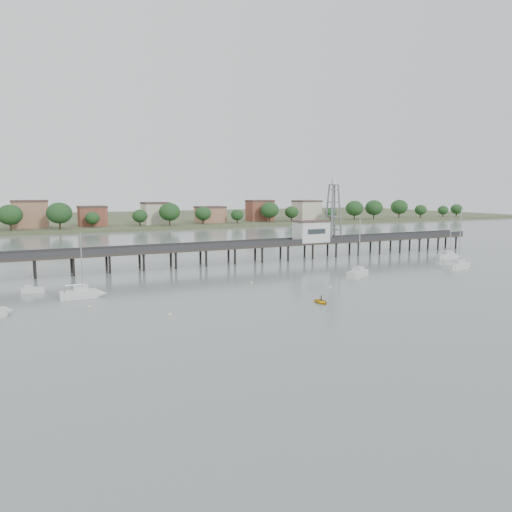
{
  "coord_description": "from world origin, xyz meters",
  "views": [
    {
      "loc": [
        -41.58,
        -45.0,
        16.81
      ],
      "look_at": [
        0.94,
        42.0,
        4.0
      ],
      "focal_mm": 35.0,
      "sensor_mm": 36.0,
      "label": 1
    }
  ],
  "objects_px": {
    "sailboat_b": "(87,294)",
    "white_tender": "(33,290)",
    "lattice_tower": "(333,213)",
    "yellow_dinghy": "(321,303)",
    "sailboat_c": "(360,273)",
    "sailboat_e": "(451,256)",
    "sailboat_d": "(461,265)",
    "pier": "(218,248)"
  },
  "relations": [
    {
      "from": "sailboat_b",
      "to": "yellow_dinghy",
      "type": "distance_m",
      "value": 36.63
    },
    {
      "from": "sailboat_e",
      "to": "white_tender",
      "type": "xyz_separation_m",
      "value": [
        -94.18,
        0.76,
        -0.22
      ]
    },
    {
      "from": "sailboat_e",
      "to": "sailboat_d",
      "type": "height_order",
      "value": "sailboat_d"
    },
    {
      "from": "sailboat_e",
      "to": "white_tender",
      "type": "distance_m",
      "value": 94.18
    },
    {
      "from": "pier",
      "to": "sailboat_e",
      "type": "bearing_deg",
      "value": -17.2
    },
    {
      "from": "lattice_tower",
      "to": "sailboat_e",
      "type": "distance_m",
      "value": 30.79
    },
    {
      "from": "sailboat_d",
      "to": "white_tender",
      "type": "height_order",
      "value": "sailboat_d"
    },
    {
      "from": "sailboat_c",
      "to": "sailboat_e",
      "type": "bearing_deg",
      "value": -12.51
    },
    {
      "from": "sailboat_b",
      "to": "white_tender",
      "type": "xyz_separation_m",
      "value": [
        -7.47,
        7.93,
        -0.22
      ]
    },
    {
      "from": "white_tender",
      "to": "yellow_dinghy",
      "type": "bearing_deg",
      "value": -19.42
    },
    {
      "from": "pier",
      "to": "sailboat_d",
      "type": "bearing_deg",
      "value": -32.41
    },
    {
      "from": "lattice_tower",
      "to": "sailboat_e",
      "type": "relative_size",
      "value": 1.44
    },
    {
      "from": "lattice_tower",
      "to": "white_tender",
      "type": "relative_size",
      "value": 3.96
    },
    {
      "from": "pier",
      "to": "lattice_tower",
      "type": "relative_size",
      "value": 9.68
    },
    {
      "from": "sailboat_e",
      "to": "yellow_dinghy",
      "type": "bearing_deg",
      "value": -145.71
    },
    {
      "from": "pier",
      "to": "yellow_dinghy",
      "type": "distance_m",
      "value": 43.68
    },
    {
      "from": "sailboat_e",
      "to": "white_tender",
      "type": "bearing_deg",
      "value": -171.66
    },
    {
      "from": "lattice_tower",
      "to": "sailboat_c",
      "type": "bearing_deg",
      "value": -114.22
    },
    {
      "from": "sailboat_d",
      "to": "white_tender",
      "type": "xyz_separation_m",
      "value": [
        -84.35,
        12.39,
        -0.2
      ]
    },
    {
      "from": "sailboat_d",
      "to": "white_tender",
      "type": "bearing_deg",
      "value": 157.94
    },
    {
      "from": "sailboat_c",
      "to": "sailboat_b",
      "type": "bearing_deg",
      "value": 148.3
    },
    {
      "from": "sailboat_e",
      "to": "sailboat_b",
      "type": "height_order",
      "value": "sailboat_b"
    },
    {
      "from": "white_tender",
      "to": "yellow_dinghy",
      "type": "xyz_separation_m",
      "value": [
        38.58,
        -27.26,
        -0.44
      ]
    },
    {
      "from": "yellow_dinghy",
      "to": "sailboat_e",
      "type": "bearing_deg",
      "value": 30.56
    },
    {
      "from": "pier",
      "to": "sailboat_e",
      "type": "height_order",
      "value": "sailboat_e"
    },
    {
      "from": "sailboat_b",
      "to": "sailboat_c",
      "type": "relative_size",
      "value": 0.91
    },
    {
      "from": "sailboat_d",
      "to": "sailboat_b",
      "type": "bearing_deg",
      "value": 162.98
    },
    {
      "from": "sailboat_b",
      "to": "yellow_dinghy",
      "type": "relative_size",
      "value": 3.58
    },
    {
      "from": "sailboat_b",
      "to": "sailboat_d",
      "type": "xyz_separation_m",
      "value": [
        76.87,
        -4.46,
        -0.02
      ]
    },
    {
      "from": "sailboat_b",
      "to": "sailboat_c",
      "type": "height_order",
      "value": "sailboat_c"
    },
    {
      "from": "sailboat_c",
      "to": "white_tender",
      "type": "distance_m",
      "value": 59.52
    },
    {
      "from": "lattice_tower",
      "to": "yellow_dinghy",
      "type": "height_order",
      "value": "lattice_tower"
    },
    {
      "from": "lattice_tower",
      "to": "sailboat_b",
      "type": "xyz_separation_m",
      "value": [
        -63.26,
        -24.18,
        -10.45
      ]
    },
    {
      "from": "white_tender",
      "to": "sailboat_d",
      "type": "bearing_deg",
      "value": 7.47
    },
    {
      "from": "white_tender",
      "to": "yellow_dinghy",
      "type": "distance_m",
      "value": 47.24
    },
    {
      "from": "pier",
      "to": "lattice_tower",
      "type": "bearing_deg",
      "value": 0.0
    },
    {
      "from": "sailboat_d",
      "to": "lattice_tower",
      "type": "bearing_deg",
      "value": 101.72
    },
    {
      "from": "lattice_tower",
      "to": "sailboat_c",
      "type": "relative_size",
      "value": 1.3
    },
    {
      "from": "sailboat_e",
      "to": "sailboat_b",
      "type": "distance_m",
      "value": 87.0
    },
    {
      "from": "sailboat_e",
      "to": "sailboat_c",
      "type": "xyz_separation_m",
      "value": [
        -35.66,
        -10.14,
        -0.01
      ]
    },
    {
      "from": "lattice_tower",
      "to": "sailboat_b",
      "type": "distance_m",
      "value": 68.52
    },
    {
      "from": "sailboat_d",
      "to": "sailboat_c",
      "type": "distance_m",
      "value": 25.87
    }
  ]
}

